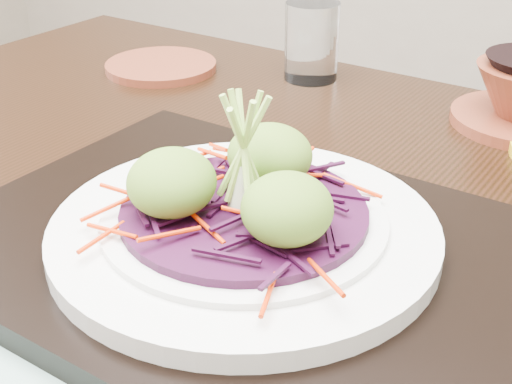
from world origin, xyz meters
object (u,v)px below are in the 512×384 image
at_px(serving_tray, 245,251).
at_px(white_plate, 244,229).
at_px(terracotta_side_plate, 161,66).
at_px(water_glass, 312,41).
at_px(dining_table, 272,307).

distance_m(serving_tray, white_plate, 0.02).
distance_m(serving_tray, terracotta_side_plate, 0.47).
distance_m(white_plate, water_glass, 0.43).
xyz_separation_m(white_plate, water_glass, (-0.11, 0.42, 0.01)).
distance_m(terracotta_side_plate, water_glass, 0.20).
bearing_deg(white_plate, terracotta_side_plate, 129.43).
bearing_deg(white_plate, serving_tray, 165.96).
bearing_deg(water_glass, terracotta_side_plate, -164.50).
height_order(serving_tray, water_glass, water_glass).
relative_size(dining_table, white_plate, 4.59).
bearing_deg(serving_tray, white_plate, -5.19).
distance_m(white_plate, terracotta_side_plate, 0.47).
bearing_deg(dining_table, terracotta_side_plate, 144.41).
height_order(dining_table, white_plate, white_plate).
xyz_separation_m(serving_tray, terracotta_side_plate, (-0.30, 0.36, -0.01)).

